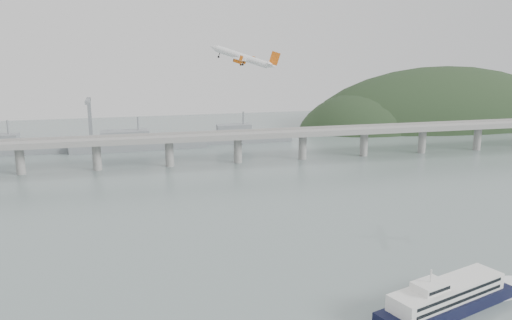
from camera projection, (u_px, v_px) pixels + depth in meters
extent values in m
plane|color=slate|center=(289.00, 284.00, 206.55)|extent=(900.00, 900.00, 0.00)
cube|color=gray|center=(211.00, 137.00, 391.65)|extent=(800.00, 22.00, 2.20)
cube|color=gray|center=(213.00, 137.00, 381.23)|extent=(800.00, 0.60, 1.80)
cube|color=gray|center=(208.00, 132.00, 401.15)|extent=(800.00, 0.60, 1.80)
cylinder|color=gray|center=(20.00, 161.00, 365.31)|extent=(6.00, 6.00, 21.00)
cylinder|color=gray|center=(97.00, 157.00, 376.36)|extent=(6.00, 6.00, 21.00)
cylinder|color=gray|center=(169.00, 153.00, 387.41)|extent=(6.00, 6.00, 21.00)
cylinder|color=gray|center=(238.00, 150.00, 398.46)|extent=(6.00, 6.00, 21.00)
cylinder|color=gray|center=(303.00, 147.00, 409.51)|extent=(6.00, 6.00, 21.00)
cylinder|color=gray|center=(364.00, 144.00, 420.56)|extent=(6.00, 6.00, 21.00)
cylinder|color=gray|center=(422.00, 141.00, 431.61)|extent=(6.00, 6.00, 21.00)
cylinder|color=gray|center=(477.00, 138.00, 442.66)|extent=(6.00, 6.00, 21.00)
ellipsoid|color=black|center=(442.00, 139.00, 583.25)|extent=(320.00, 150.00, 156.00)
ellipsoid|color=black|center=(364.00, 139.00, 551.41)|extent=(140.00, 110.00, 96.00)
ellipsoid|color=black|center=(508.00, 140.00, 614.22)|extent=(220.00, 140.00, 120.00)
cube|color=slate|center=(10.00, 149.00, 428.52)|extent=(95.67, 20.15, 8.00)
cylinder|color=slate|center=(8.00, 129.00, 424.87)|extent=(1.60, 1.60, 14.00)
cube|color=slate|center=(139.00, 144.00, 445.88)|extent=(110.55, 21.43, 8.00)
cube|color=slate|center=(125.00, 135.00, 441.63)|extent=(39.01, 16.73, 8.00)
cylinder|color=slate|center=(138.00, 125.00, 442.23)|extent=(1.60, 1.60, 14.00)
cube|color=slate|center=(244.00, 138.00, 475.25)|extent=(85.00, 13.60, 8.00)
cube|color=slate|center=(234.00, 129.00, 471.55)|extent=(29.75, 11.90, 8.00)
cylinder|color=slate|center=(243.00, 120.00, 471.61)|extent=(1.60, 1.60, 14.00)
cube|color=slate|center=(90.00, 120.00, 466.58)|extent=(3.00, 3.00, 40.00)
cube|color=slate|center=(88.00, 101.00, 453.00)|extent=(3.00, 28.00, 3.00)
cube|color=black|center=(446.00, 305.00, 185.87)|extent=(57.51, 31.16, 4.50)
cube|color=silver|center=(447.00, 291.00, 184.71)|extent=(48.28, 26.09, 5.62)
cube|color=black|center=(462.00, 294.00, 179.71)|extent=(40.41, 14.17, 1.12)
cube|color=black|center=(461.00, 301.00, 180.32)|extent=(40.41, 14.17, 1.12)
cube|color=black|center=(434.00, 281.00, 189.05)|extent=(40.41, 14.17, 1.12)
cube|color=black|center=(433.00, 288.00, 189.67)|extent=(40.41, 14.17, 1.12)
cube|color=silver|center=(430.00, 286.00, 179.07)|extent=(13.20, 11.12, 2.92)
cube|color=black|center=(440.00, 291.00, 175.78)|extent=(9.60, 3.44, 1.12)
cylinder|color=silver|center=(431.00, 276.00, 178.25)|extent=(0.72, 0.72, 4.50)
ellipsoid|color=white|center=(501.00, 288.00, 202.72)|extent=(35.89, 25.90, 0.22)
cylinder|color=silver|center=(242.00, 57.00, 253.99)|extent=(23.83, 14.24, 10.66)
cone|color=silver|center=(214.00, 47.00, 255.51)|extent=(5.41, 4.85, 4.22)
cone|color=silver|center=(272.00, 66.00, 252.33)|extent=(6.08, 4.95, 4.49)
cube|color=silver|center=(243.00, 59.00, 254.10)|extent=(15.98, 29.97, 3.18)
cube|color=silver|center=(271.00, 64.00, 252.28)|extent=(6.80, 11.09, 1.62)
cube|color=#D95A0E|center=(275.00, 58.00, 251.53)|extent=(5.39, 2.28, 6.81)
cylinder|color=#D95A0E|center=(242.00, 61.00, 259.33)|extent=(4.72, 3.74, 3.14)
cylinder|color=black|center=(238.00, 60.00, 259.53)|extent=(1.69, 2.20, 2.08)
cube|color=silver|center=(242.00, 59.00, 259.13)|extent=(2.37, 1.16, 1.71)
cylinder|color=#D95A0E|center=(238.00, 61.00, 249.71)|extent=(4.72, 3.74, 3.14)
cylinder|color=black|center=(234.00, 60.00, 249.91)|extent=(1.69, 2.20, 2.08)
cube|color=silver|center=(238.00, 59.00, 249.51)|extent=(2.37, 1.16, 1.71)
cylinder|color=black|center=(243.00, 63.00, 256.73)|extent=(1.04, 0.58, 2.18)
cylinder|color=black|center=(243.00, 65.00, 256.95)|extent=(1.30, 0.79, 1.26)
cylinder|color=black|center=(241.00, 63.00, 252.18)|extent=(1.04, 0.58, 2.18)
cylinder|color=black|center=(241.00, 65.00, 252.40)|extent=(1.30, 0.79, 1.26)
cylinder|color=black|center=(219.00, 55.00, 255.69)|extent=(1.04, 0.58, 2.18)
cylinder|color=black|center=(219.00, 57.00, 255.91)|extent=(1.30, 0.79, 1.26)
cube|color=#D95A0E|center=(253.00, 58.00, 268.54)|extent=(1.97, 0.88, 2.50)
cube|color=#D95A0E|center=(241.00, 58.00, 238.80)|extent=(1.97, 0.88, 2.50)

